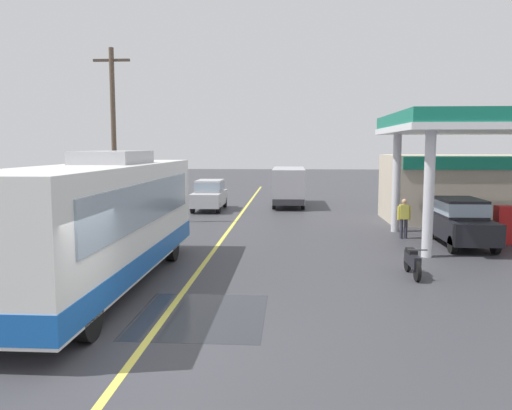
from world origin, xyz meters
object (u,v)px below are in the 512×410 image
coach_bus_main (103,224)px  pedestrian_near_pump (404,216)px  motorcycle_parked_forecourt (412,261)px  car_at_pump (460,219)px  car_trailing_behind_bus (210,193)px  minibus_opposing_lane (289,183)px

coach_bus_main → pedestrian_near_pump: size_ratio=6.65×
motorcycle_parked_forecourt → pedestrian_near_pump: 6.49m
car_at_pump → car_trailing_behind_bus: (-11.44, 10.54, 0.00)m
coach_bus_main → motorcycle_parked_forecourt: coach_bus_main is taller
coach_bus_main → pedestrian_near_pump: bearing=39.6°
motorcycle_parked_forecourt → car_trailing_behind_bus: size_ratio=0.43×
minibus_opposing_lane → car_trailing_behind_bus: 5.49m
minibus_opposing_lane → car_trailing_behind_bus: minibus_opposing_lane is taller
pedestrian_near_pump → motorcycle_parked_forecourt: bearing=-100.0°
pedestrian_near_pump → car_trailing_behind_bus: car_trailing_behind_bus is taller
coach_bus_main → car_trailing_behind_bus: (0.19, 17.25, -0.71)m
minibus_opposing_lane → motorcycle_parked_forecourt: 18.59m
car_at_pump → pedestrian_near_pump: size_ratio=2.53×
pedestrian_near_pump → coach_bus_main: bearing=-140.4°
coach_bus_main → minibus_opposing_lane: bearing=76.0°
car_at_pump → motorcycle_parked_forecourt: 5.84m
car_at_pump → minibus_opposing_lane: bearing=116.8°
coach_bus_main → motorcycle_parked_forecourt: (8.66, 1.72, -1.28)m
minibus_opposing_lane → car_trailing_behind_bus: (-4.78, -2.66, -0.46)m
coach_bus_main → pedestrian_near_pump: coach_bus_main is taller
minibus_opposing_lane → motorcycle_parked_forecourt: minibus_opposing_lane is taller
motorcycle_parked_forecourt → pedestrian_near_pump: size_ratio=1.08×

